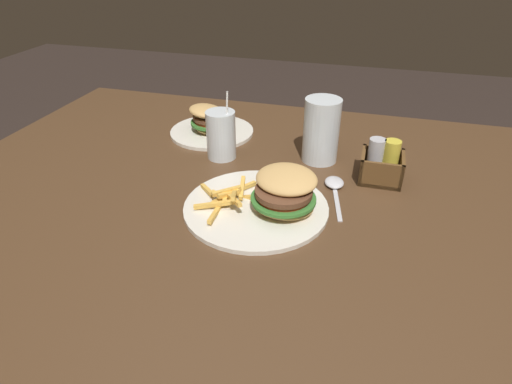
{
  "coord_description": "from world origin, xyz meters",
  "views": [
    {
      "loc": [
        0.19,
        -0.81,
        1.28
      ],
      "look_at": [
        -0.03,
        -0.06,
        0.8
      ],
      "focal_mm": 30.0,
      "sensor_mm": 36.0,
      "label": 1
    }
  ],
  "objects_px": {
    "juice_glass": "(221,137)",
    "spoon": "(334,184)",
    "meal_plate_near": "(270,199)",
    "condiment_caddy": "(382,164)",
    "meal_plate_far": "(211,124)",
    "beer_glass": "(321,132)"
  },
  "relations": [
    {
      "from": "meal_plate_near",
      "to": "beer_glass",
      "type": "xyz_separation_m",
      "value": [
        0.07,
        0.27,
        0.05
      ]
    },
    {
      "from": "beer_glass",
      "to": "spoon",
      "type": "bearing_deg",
      "value": -66.63
    },
    {
      "from": "condiment_caddy",
      "to": "meal_plate_near",
      "type": "bearing_deg",
      "value": -137.2
    },
    {
      "from": "meal_plate_far",
      "to": "condiment_caddy",
      "type": "bearing_deg",
      "value": -15.99
    },
    {
      "from": "meal_plate_far",
      "to": "spoon",
      "type": "bearing_deg",
      "value": -28.49
    },
    {
      "from": "meal_plate_near",
      "to": "spoon",
      "type": "height_order",
      "value": "meal_plate_near"
    },
    {
      "from": "beer_glass",
      "to": "condiment_caddy",
      "type": "height_order",
      "value": "beer_glass"
    },
    {
      "from": "juice_glass",
      "to": "spoon",
      "type": "relative_size",
      "value": 1.01
    },
    {
      "from": "meal_plate_far",
      "to": "beer_glass",
      "type": "bearing_deg",
      "value": -13.74
    },
    {
      "from": "beer_glass",
      "to": "juice_glass",
      "type": "xyz_separation_m",
      "value": [
        -0.26,
        -0.05,
        -0.02
      ]
    },
    {
      "from": "meal_plate_near",
      "to": "spoon",
      "type": "xyz_separation_m",
      "value": [
        0.12,
        0.14,
        -0.02
      ]
    },
    {
      "from": "juice_glass",
      "to": "meal_plate_far",
      "type": "distance_m",
      "value": 0.16
    },
    {
      "from": "juice_glass",
      "to": "spoon",
      "type": "height_order",
      "value": "juice_glass"
    },
    {
      "from": "spoon",
      "to": "condiment_caddy",
      "type": "relative_size",
      "value": 1.8
    },
    {
      "from": "meal_plate_near",
      "to": "juice_glass",
      "type": "height_order",
      "value": "juice_glass"
    },
    {
      "from": "beer_glass",
      "to": "spoon",
      "type": "distance_m",
      "value": 0.16
    },
    {
      "from": "meal_plate_near",
      "to": "beer_glass",
      "type": "height_order",
      "value": "beer_glass"
    },
    {
      "from": "meal_plate_near",
      "to": "condiment_caddy",
      "type": "bearing_deg",
      "value": 42.8
    },
    {
      "from": "meal_plate_far",
      "to": "juice_glass",
      "type": "bearing_deg",
      "value": -58.64
    },
    {
      "from": "juice_glass",
      "to": "meal_plate_near",
      "type": "bearing_deg",
      "value": -49.18
    },
    {
      "from": "meal_plate_near",
      "to": "juice_glass",
      "type": "bearing_deg",
      "value": 130.82
    },
    {
      "from": "meal_plate_near",
      "to": "meal_plate_far",
      "type": "height_order",
      "value": "meal_plate_near"
    }
  ]
}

